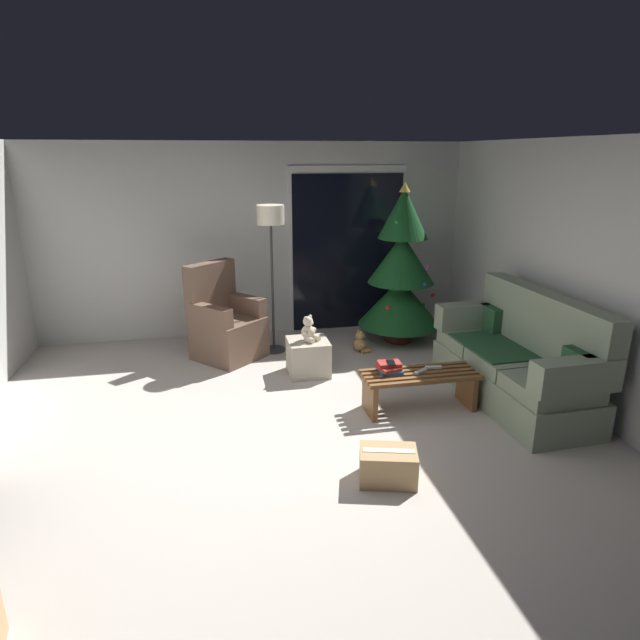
{
  "coord_description": "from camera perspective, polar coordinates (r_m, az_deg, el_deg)",
  "views": [
    {
      "loc": [
        -0.57,
        -3.99,
        2.35
      ],
      "look_at": [
        0.4,
        0.7,
        0.85
      ],
      "focal_mm": 29.96,
      "sensor_mm": 36.0,
      "label": 1
    }
  ],
  "objects": [
    {
      "name": "armchair",
      "position": [
        6.44,
        -10.1,
        -0.51
      ],
      "size": [
        0.97,
        0.97,
        1.13
      ],
      "color": "brown",
      "rests_on": "ground"
    },
    {
      "name": "floor_lamp",
      "position": [
        6.31,
        -5.27,
        9.63
      ],
      "size": [
        0.32,
        0.32,
        1.78
      ],
      "color": "#2D2D30",
      "rests_on": "ground"
    },
    {
      "name": "remote_silver",
      "position": [
        5.13,
        10.74,
        -5.42
      ],
      "size": [
        0.16,
        0.12,
        0.02
      ],
      "primitive_type": "cube",
      "rotation": [
        0.0,
        0.0,
        5.26
      ],
      "color": "#ADADB2",
      "rests_on": "coffee_table"
    },
    {
      "name": "cell_phone",
      "position": [
        5.05,
        7.59,
        -4.53
      ],
      "size": [
        0.09,
        0.15,
        0.01
      ],
      "primitive_type": "cube",
      "rotation": [
        0.0,
        0.0,
        -0.16
      ],
      "color": "black",
      "rests_on": "book_stack"
    },
    {
      "name": "remote_white",
      "position": [
        5.25,
        12.02,
        -4.97
      ],
      "size": [
        0.16,
        0.06,
        0.02
      ],
      "primitive_type": "cube",
      "rotation": [
        0.0,
        0.0,
        1.46
      ],
      "color": "silver",
      "rests_on": "coffee_table"
    },
    {
      "name": "patio_door_frame",
      "position": [
        7.32,
        2.89,
        7.53
      ],
      "size": [
        1.6,
        0.02,
        2.2
      ],
      "primitive_type": "cube",
      "color": "silver",
      "rests_on": "ground"
    },
    {
      "name": "teddy_bear_honey_by_tree",
      "position": [
        6.59,
        4.35,
        -2.44
      ],
      "size": [
        0.2,
        0.2,
        0.29
      ],
      "color": "tan",
      "rests_on": "ground"
    },
    {
      "name": "coffee_table",
      "position": [
        5.18,
        10.6,
        -6.81
      ],
      "size": [
        1.1,
        0.4,
        0.38
      ],
      "color": "brown",
      "rests_on": "ground"
    },
    {
      "name": "christmas_tree",
      "position": [
        6.84,
        8.64,
        4.93
      ],
      "size": [
        1.06,
        1.06,
        2.02
      ],
      "color": "#4C1E19",
      "rests_on": "ground"
    },
    {
      "name": "wall_back",
      "position": [
        7.16,
        -7.04,
        8.42
      ],
      "size": [
        5.72,
        0.12,
        2.5
      ],
      "primitive_type": "cube",
      "color": "beige",
      "rests_on": "ground"
    },
    {
      "name": "wall_right",
      "position": [
        5.37,
        28.39,
        3.47
      ],
      "size": [
        0.12,
        6.0,
        2.5
      ],
      "primitive_type": "cube",
      "color": "beige",
      "rests_on": "ground"
    },
    {
      "name": "patio_door_glass",
      "position": [
        7.31,
        2.92,
        7.12
      ],
      "size": [
        1.5,
        0.02,
        2.1
      ],
      "primitive_type": "cube",
      "color": "black",
      "rests_on": "ground"
    },
    {
      "name": "ottoman",
      "position": [
        5.92,
        -1.27,
        -3.97
      ],
      "size": [
        0.44,
        0.44,
        0.39
      ],
      "primitive_type": "cube",
      "color": "#B2A893",
      "rests_on": "ground"
    },
    {
      "name": "ground_plane",
      "position": [
        4.67,
        -3.16,
        -12.88
      ],
      "size": [
        7.0,
        7.0,
        0.0
      ],
      "primitive_type": "plane",
      "color": "#BCB2A8"
    },
    {
      "name": "couch",
      "position": [
        5.59,
        20.4,
        -4.19
      ],
      "size": [
        0.85,
        1.97,
        1.08
      ],
      "color": "gray",
      "rests_on": "ground"
    },
    {
      "name": "book_stack",
      "position": [
        5.08,
        7.41,
        -5.07
      ],
      "size": [
        0.24,
        0.23,
        0.1
      ],
      "color": "#285684",
      "rests_on": "coffee_table"
    },
    {
      "name": "teddy_bear_cream",
      "position": [
        5.8,
        -1.21,
        -1.09
      ],
      "size": [
        0.21,
        0.22,
        0.29
      ],
      "color": "beige",
      "rests_on": "ottoman"
    },
    {
      "name": "cardboard_box_taped_mid_floor",
      "position": [
        4.15,
        7.28,
        -15.17
      ],
      "size": [
        0.48,
        0.39,
        0.26
      ],
      "color": "tan",
      "rests_on": "ground"
    }
  ]
}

